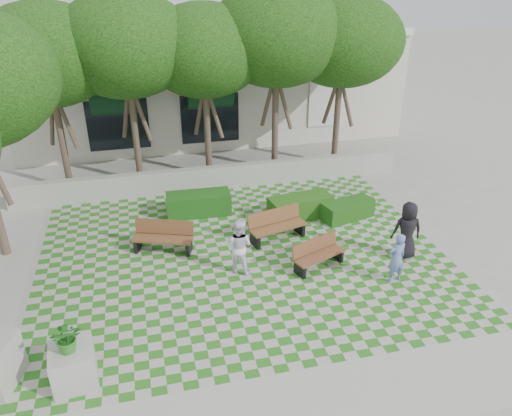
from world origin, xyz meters
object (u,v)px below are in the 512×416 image
object	(u,v)px
hedge_east	(348,210)
person_blue	(397,258)
person_white	(239,246)
bench_west	(163,237)
bench_east	(318,254)
hedge_midright	(300,207)
hedge_midleft	(199,204)
person_dark	(407,230)
bench_mid	(277,226)
planter_front	(72,359)

from	to	relation	value
hedge_east	person_blue	distance (m)	3.81
hedge_east	person_white	size ratio (longest dim) A/B	1.10
bench_west	person_white	world-z (taller)	person_white
bench_east	person_blue	bearing A→B (deg)	-54.33
hedge_east	hedge_midright	bearing A→B (deg)	162.70
hedge_midleft	person_blue	world-z (taller)	person_blue
person_white	hedge_midright	bearing A→B (deg)	-102.98
person_dark	hedge_midleft	bearing A→B (deg)	-26.82
hedge_east	hedge_midleft	size ratio (longest dim) A/B	0.82
bench_east	bench_mid	xyz separation A→B (m)	(-0.73, 1.82, 0.06)
hedge_midright	planter_front	size ratio (longest dim) A/B	1.36
person_blue	person_dark	xyz separation A→B (m)	(0.89, 1.09, 0.15)
bench_mid	bench_west	bearing A→B (deg)	162.76
planter_front	hedge_east	bearing A→B (deg)	32.93
person_blue	person_white	xyz separation A→B (m)	(-4.10, 1.51, 0.07)
hedge_midleft	person_dark	size ratio (longest dim) A/B	1.23
planter_front	person_blue	xyz separation A→B (m)	(8.37, 1.77, 0.11)
hedge_east	bench_east	bearing A→B (deg)	-128.15
bench_mid	hedge_east	bearing A→B (deg)	0.92
hedge_midleft	person_blue	xyz separation A→B (m)	(4.74, -5.33, 0.36)
planter_front	person_blue	distance (m)	8.56
bench_mid	person_blue	distance (m)	3.95
bench_west	hedge_east	world-z (taller)	bench_west
bench_west	bench_east	bearing A→B (deg)	-4.92
bench_mid	person_blue	xyz separation A→B (m)	(2.56, -3.00, 0.28)
person_dark	person_blue	bearing A→B (deg)	60.88
bench_mid	planter_front	xyz separation A→B (m)	(-5.81, -4.78, 0.17)
person_blue	hedge_midleft	bearing A→B (deg)	-56.89
hedge_midright	person_white	xyz separation A→B (m)	(-2.75, -2.75, 0.45)
hedge_midright	bench_east	bearing A→B (deg)	-98.79
bench_west	person_white	distance (m)	2.63
bench_east	planter_front	size ratio (longest dim) A/B	1.08
bench_west	hedge_east	bearing A→B (deg)	25.35
planter_front	person_white	distance (m)	5.39
hedge_midright	hedge_midleft	bearing A→B (deg)	162.48
bench_mid	person_blue	bearing A→B (deg)	-64.31
planter_front	person_dark	size ratio (longest dim) A/B	0.89
bench_east	hedge_midright	distance (m)	3.11
bench_west	hedge_midright	distance (m)	4.89
person_blue	bench_east	bearing A→B (deg)	-41.50
person_dark	bench_east	bearing A→B (deg)	8.05
bench_mid	person_white	bearing A→B (deg)	-150.76
hedge_midright	hedge_east	bearing A→B (deg)	-17.30
bench_mid	hedge_midleft	bearing A→B (deg)	118.46
hedge_east	bench_west	bearing A→B (deg)	-174.43
person_blue	person_dark	size ratio (longest dim) A/B	0.84
person_blue	person_dark	bearing A→B (deg)	-137.86
person_dark	hedge_midright	bearing A→B (deg)	-44.54
bench_west	hedge_east	size ratio (longest dim) A/B	1.05
bench_east	hedge_midleft	size ratio (longest dim) A/B	0.78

